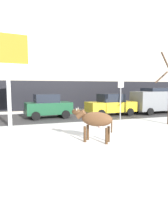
{
  "coord_description": "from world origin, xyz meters",
  "views": [
    {
      "loc": [
        -3.5,
        -8.37,
        2.43
      ],
      "look_at": [
        -0.08,
        1.85,
        1.1
      ],
      "focal_mm": 32.81,
      "sensor_mm": 36.0,
      "label": 1
    }
  ],
  "objects_px": {
    "car_darkgreen_hatchback": "(48,106)",
    "pedestrian_near_billboard": "(116,102)",
    "street_sign": "(121,97)",
    "car_yellow_sedan": "(111,105)",
    "cow_brown": "(95,120)",
    "car_grey_van": "(157,100)",
    "billboard": "(7,54)"
  },
  "relations": [
    {
      "from": "car_darkgreen_hatchback",
      "to": "pedestrian_near_billboard",
      "type": "relative_size",
      "value": 2.09
    },
    {
      "from": "car_darkgreen_hatchback",
      "to": "street_sign",
      "type": "bearing_deg",
      "value": -30.75
    },
    {
      "from": "street_sign",
      "to": "car_yellow_sedan",
      "type": "bearing_deg",
      "value": 78.71
    },
    {
      "from": "cow_brown",
      "to": "car_grey_van",
      "type": "distance_m",
      "value": 11.69
    },
    {
      "from": "billboard",
      "to": "car_yellow_sedan",
      "type": "relative_size",
      "value": 1.29
    },
    {
      "from": "pedestrian_near_billboard",
      "to": "car_grey_van",
      "type": "bearing_deg",
      "value": -55.57
    },
    {
      "from": "billboard",
      "to": "car_yellow_sedan",
      "type": "height_order",
      "value": "billboard"
    },
    {
      "from": "car_yellow_sedan",
      "to": "street_sign",
      "type": "relative_size",
      "value": 1.53
    },
    {
      "from": "car_darkgreen_hatchback",
      "to": "car_grey_van",
      "type": "relative_size",
      "value": 0.76
    },
    {
      "from": "car_yellow_sedan",
      "to": "street_sign",
      "type": "bearing_deg",
      "value": -101.29
    },
    {
      "from": "car_grey_van",
      "to": "street_sign",
      "type": "xyz_separation_m",
      "value": [
        -5.13,
        -2.55,
        0.43
      ]
    },
    {
      "from": "billboard",
      "to": "car_grey_van",
      "type": "relative_size",
      "value": 1.18
    },
    {
      "from": "billboard",
      "to": "pedestrian_near_billboard",
      "type": "xyz_separation_m",
      "value": [
        10.29,
        6.14,
        -3.43
      ]
    },
    {
      "from": "cow_brown",
      "to": "billboard",
      "type": "bearing_deg",
      "value": 127.45
    },
    {
      "from": "car_yellow_sedan",
      "to": "pedestrian_near_billboard",
      "type": "distance_m",
      "value": 4.05
    },
    {
      "from": "car_darkgreen_hatchback",
      "to": "street_sign",
      "type": "height_order",
      "value": "street_sign"
    },
    {
      "from": "billboard",
      "to": "car_grey_van",
      "type": "xyz_separation_m",
      "value": [
        12.68,
        2.65,
        -3.07
      ]
    },
    {
      "from": "car_darkgreen_hatchback",
      "to": "pedestrian_near_billboard",
      "type": "bearing_deg",
      "value": 22.99
    },
    {
      "from": "car_darkgreen_hatchback",
      "to": "car_grey_van",
      "type": "xyz_separation_m",
      "value": [
        9.92,
        -0.3,
        0.32
      ]
    },
    {
      "from": "billboard",
      "to": "car_yellow_sedan",
      "type": "bearing_deg",
      "value": 18.71
    },
    {
      "from": "pedestrian_near_billboard",
      "to": "billboard",
      "type": "bearing_deg",
      "value": -149.19
    },
    {
      "from": "billboard",
      "to": "car_darkgreen_hatchback",
      "type": "height_order",
      "value": "billboard"
    },
    {
      "from": "billboard",
      "to": "street_sign",
      "type": "relative_size",
      "value": 1.97
    },
    {
      "from": "pedestrian_near_billboard",
      "to": "car_darkgreen_hatchback",
      "type": "bearing_deg",
      "value": -157.01
    },
    {
      "from": "car_darkgreen_hatchback",
      "to": "pedestrian_near_billboard",
      "type": "xyz_separation_m",
      "value": [
        7.53,
        3.19,
        -0.05
      ]
    },
    {
      "from": "car_yellow_sedan",
      "to": "billboard",
      "type": "bearing_deg",
      "value": -161.29
    },
    {
      "from": "car_darkgreen_hatchback",
      "to": "street_sign",
      "type": "distance_m",
      "value": 5.62
    },
    {
      "from": "car_yellow_sedan",
      "to": "car_grey_van",
      "type": "relative_size",
      "value": 0.91
    },
    {
      "from": "cow_brown",
      "to": "street_sign",
      "type": "relative_size",
      "value": 0.62
    },
    {
      "from": "billboard",
      "to": "pedestrian_near_billboard",
      "type": "relative_size",
      "value": 3.21
    },
    {
      "from": "car_grey_van",
      "to": "street_sign",
      "type": "bearing_deg",
      "value": -153.54
    },
    {
      "from": "cow_brown",
      "to": "pedestrian_near_billboard",
      "type": "relative_size",
      "value": 1.0
    }
  ]
}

